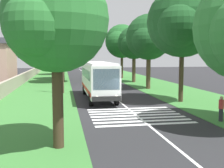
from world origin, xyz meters
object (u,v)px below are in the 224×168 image
trailing_minibus_0 (91,67)px  roadside_tree_left_3 (54,23)px  roadside_tree_right_3 (133,44)px  roadside_tree_left_1 (59,52)px  roadside_tree_right_2 (147,39)px  roadside_tree_right_0 (180,24)px  utility_pole (63,62)px  trailing_car_1 (101,75)px  roadside_tree_left_2 (60,49)px  roadside_tree_left_4 (61,46)px  trailing_car_0 (106,77)px  roadside_tree_left_0 (59,50)px  coach_bus (98,78)px  trailing_car_2 (95,72)px  roadside_tree_right_1 (121,42)px  pedestrian (221,108)px

trailing_minibus_0 → roadside_tree_left_3: (-58.19, 7.40, 4.33)m
roadside_tree_right_3 → roadside_tree_left_1: bearing=17.7°
roadside_tree_right_2 → trailing_minibus_0: bearing=6.2°
roadside_tree_right_0 → utility_pole: 13.90m
trailing_car_1 → roadside_tree_left_2: 15.55m
trailing_car_1 → roadside_tree_right_0: roadside_tree_right_0 is taller
utility_pole → roadside_tree_left_4: bearing=0.6°
trailing_car_0 → roadside_tree_right_2: (-11.87, -3.71, 5.96)m
roadside_tree_left_0 → utility_pole: size_ratio=1.15×
roadside_tree_left_2 → roadside_tree_right_3: 23.93m
coach_bus → roadside_tree_left_0: size_ratio=1.38×
roadside_tree_left_4 → utility_pole: bearing=-179.4°
roadside_tree_right_3 → trailing_minibus_0: bearing=8.9°
trailing_minibus_0 → roadside_tree_right_0: roadside_tree_right_0 is taller
roadside_tree_right_3 → utility_pole: roadside_tree_right_3 is taller
roadside_tree_right_0 → roadside_tree_right_3: roadside_tree_right_0 is taller
roadside_tree_left_3 → utility_pole: roadside_tree_left_3 is taller
roadside_tree_right_3 → roadside_tree_left_0: bearing=54.5°
roadside_tree_left_0 → roadside_tree_left_4: roadside_tree_left_4 is taller
trailing_car_2 → roadside_tree_right_1: size_ratio=0.42×
roadside_tree_left_2 → roadside_tree_left_3: size_ratio=1.05×
roadside_tree_left_2 → roadside_tree_right_3: (-20.71, -11.98, 0.52)m
roadside_tree_left_4 → roadside_tree_left_2: bearing=1.4°
coach_bus → trailing_minibus_0: size_ratio=1.86×
trailing_minibus_0 → roadside_tree_left_2: (-6.66, 7.69, 4.27)m
trailing_minibus_0 → roadside_tree_left_4: (-25.18, 7.25, 4.38)m
roadside_tree_left_3 → roadside_tree_right_2: bearing=-27.2°
trailing_minibus_0 → roadside_tree_left_4: bearing=163.9°
trailing_car_2 → pedestrian: bearing=-176.0°
trailing_car_2 → trailing_car_1: bearing=-179.4°
trailing_car_0 → roadside_tree_left_2: bearing=24.1°
trailing_car_1 → trailing_minibus_0: (19.04, 0.18, 0.88)m
trailing_minibus_0 → utility_pole: bearing=169.7°
trailing_minibus_0 → pedestrian: (-54.93, -3.25, -0.64)m
roadside_tree_left_2 → pedestrian: size_ratio=5.25×
trailing_minibus_0 → utility_pole: utility_pole is taller
coach_bus → roadside_tree_left_3: roadside_tree_left_3 is taller
roadside_tree_left_0 → utility_pole: bearing=-178.1°
roadside_tree_left_1 → roadside_tree_left_3: size_ratio=0.95×
roadside_tree_right_0 → roadside_tree_right_3: 19.49m
trailing_car_2 → roadside_tree_left_0: roadside_tree_left_0 is taller
roadside_tree_right_1 → pedestrian: size_ratio=6.12×
roadside_tree_left_3 → roadside_tree_left_4: (33.01, -0.15, 0.05)m
roadside_tree_left_3 → trailing_minibus_0: bearing=-7.2°
trailing_car_2 → pedestrian: (-44.97, -3.16, 0.24)m
roadside_tree_left_0 → roadside_tree_left_2: roadside_tree_left_2 is taller
roadside_tree_right_1 → roadside_tree_left_0: bearing=88.3°
roadside_tree_left_4 → trailing_minibus_0: bearing=-16.1°
trailing_car_2 → roadside_tree_right_0: bearing=-174.3°
roadside_tree_right_1 → roadside_tree_left_2: bearing=43.1°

